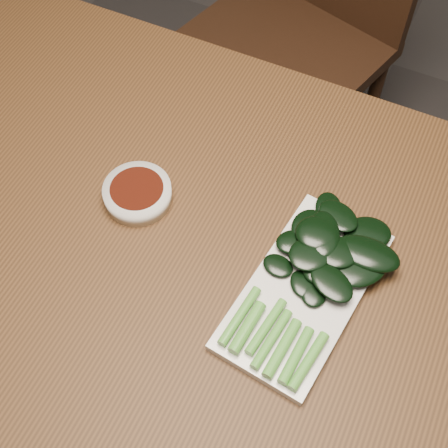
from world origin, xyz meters
TOP-DOWN VIEW (x-y plane):
  - ground at (0.00, 0.00)m, footprint 6.00×6.00m
  - table at (0.00, 0.00)m, footprint 1.40×0.80m
  - chair_far at (-0.21, 0.83)m, footprint 0.57×0.57m
  - sauce_bowl at (-0.18, 0.05)m, footprint 0.10×0.10m
  - serving_plate at (0.10, 0.01)m, footprint 0.17×0.29m
  - gai_lan at (0.12, 0.05)m, footprint 0.18×0.30m

SIDE VIEW (x-z plane):
  - ground at x=0.00m, z-range 0.00..0.00m
  - chair_far at x=-0.21m, z-range 0.04..0.93m
  - table at x=0.00m, z-range 0.30..1.05m
  - serving_plate at x=0.10m, z-range 0.75..0.76m
  - sauce_bowl at x=-0.18m, z-range 0.75..0.78m
  - gai_lan at x=0.12m, z-range 0.76..0.79m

